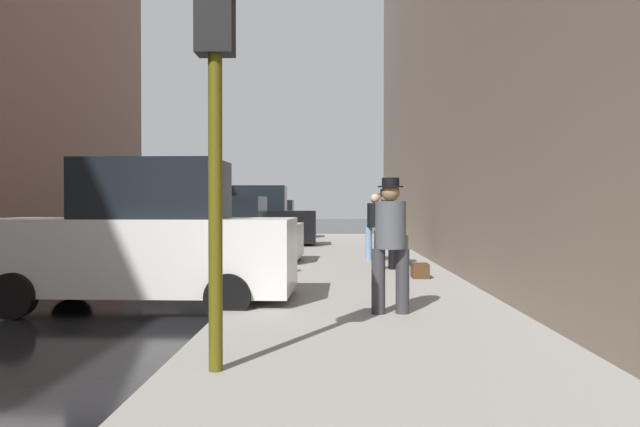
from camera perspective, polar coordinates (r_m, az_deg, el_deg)
ground_plane at (r=12.18m, az=-25.88°, el=-6.71°), size 120.00×120.00×0.00m
sidewalk at (r=10.87m, az=3.82°, el=-7.14°), size 4.00×40.00×0.15m
parked_white_van at (r=9.82m, az=-15.75°, el=-2.40°), size 4.64×2.14×2.25m
parked_silver_sedan at (r=15.93m, az=-9.15°, el=-1.83°), size 4.26×2.18×1.79m
parked_black_suv at (r=22.23m, az=-6.20°, el=-0.62°), size 4.63×2.12×2.25m
parked_gray_coupe at (r=27.82m, az=-4.71°, el=-0.71°), size 4.22×2.10×1.79m
fire_hydrant at (r=13.11m, az=-3.44°, el=-3.92°), size 0.42×0.22×0.70m
traffic_light at (r=5.53m, az=-9.55°, el=13.17°), size 0.32×0.32×3.60m
pedestrian_in_jeans at (r=16.06m, az=5.04°, el=-0.89°), size 0.52×0.46×1.71m
pedestrian_with_beanie at (r=8.19m, az=6.46°, el=-2.27°), size 0.52×0.44×1.78m
pedestrian_with_fedora at (r=13.81m, az=6.00°, el=-1.03°), size 0.52×0.46×1.78m
rolling_suitcase at (r=15.56m, az=7.33°, el=-3.21°), size 0.38×0.57×1.04m
duffel_bag at (r=12.35m, az=9.13°, el=-5.18°), size 0.32×0.44×0.28m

